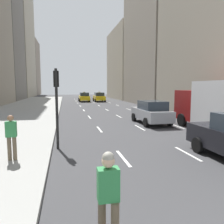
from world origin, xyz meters
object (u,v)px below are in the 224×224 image
at_px(taxi_lead, 84,97).
at_px(sedan_silver_behind, 151,112).
at_px(pedestrian_mid_block, 11,135).
at_px(taxi_second, 99,97).
at_px(skateboarder, 108,197).
at_px(traffic_light_pole, 57,96).

xyz_separation_m(taxi_lead, sedan_silver_behind, (2.80, -25.95, 0.01)).
bearing_deg(pedestrian_mid_block, taxi_second, 75.76).
bearing_deg(skateboarder, taxi_second, 81.35).
distance_m(sedan_silver_behind, traffic_light_pole, 8.74).
bearing_deg(taxi_lead, skateboarder, -94.40).
bearing_deg(traffic_light_pole, skateboarder, -81.26).
bearing_deg(traffic_light_pole, taxi_second, 77.69).
relative_size(taxi_lead, sedan_silver_behind, 1.00).
height_order(taxi_second, traffic_light_pole, traffic_light_pole).
relative_size(sedan_silver_behind, traffic_light_pole, 1.22).
bearing_deg(taxi_lead, traffic_light_pole, -97.19).
xyz_separation_m(taxi_second, pedestrian_mid_block, (-8.30, -32.73, 0.19)).
height_order(taxi_second, pedestrian_mid_block, taxi_second).
height_order(skateboarder, traffic_light_pole, traffic_light_pole).
relative_size(skateboarder, traffic_light_pole, 0.48).
distance_m(taxi_lead, sedan_silver_behind, 26.10).
bearing_deg(traffic_light_pole, sedan_silver_behind, 38.38).
relative_size(skateboarder, pedestrian_mid_block, 1.06).
bearing_deg(pedestrian_mid_block, traffic_light_pole, 49.22).
height_order(taxi_second, sedan_silver_behind, taxi_second).
bearing_deg(sedan_silver_behind, taxi_lead, 96.16).
relative_size(taxi_second, traffic_light_pole, 1.22).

